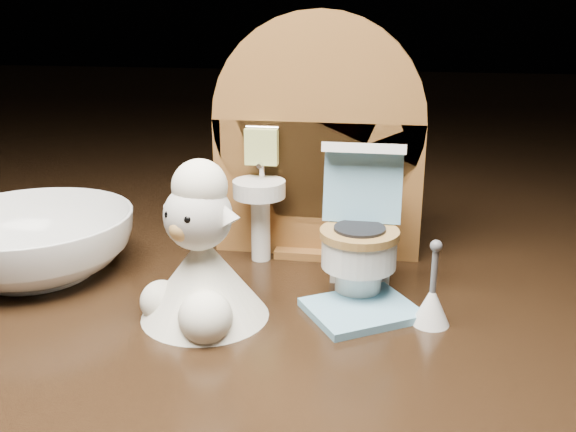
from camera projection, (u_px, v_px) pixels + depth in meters
name	position (u px, v px, depth m)	size (l,w,h in m)	color
backdrop_panel	(316.00, 153.00, 0.40)	(0.13, 0.05, 0.15)	brown
toy_toilet	(361.00, 238.00, 0.35)	(0.04, 0.05, 0.08)	white
bath_mat	(361.00, 310.00, 0.33)	(0.05, 0.04, 0.00)	#6CA4C1
toilet_brush	(432.00, 302.00, 0.32)	(0.02, 0.02, 0.05)	white
plush_lamb	(201.00, 265.00, 0.32)	(0.07, 0.07, 0.09)	white
ceramic_bowl	(34.00, 244.00, 0.38)	(0.12, 0.12, 0.04)	white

